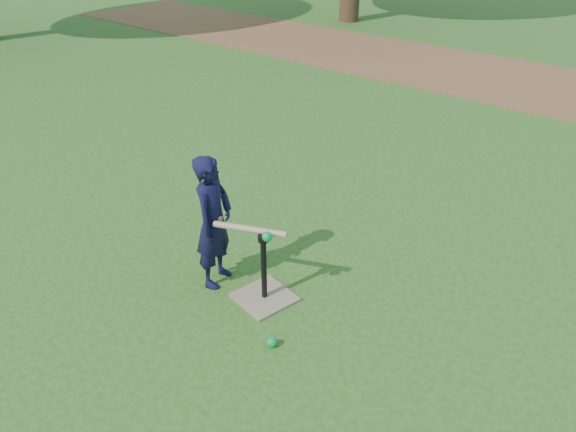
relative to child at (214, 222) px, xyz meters
The scene contains 6 objects.
ground 0.78m from the child, ahead, with size 80.00×80.00×0.00m, color #285116.
dirt_strip 7.46m from the child, 86.08° to the left, with size 24.00×3.00×0.01m, color brown.
child is the anchor object (origin of this frame).
wiffle_ball_ground 1.09m from the child, 19.25° to the right, with size 0.08×0.08×0.08m, color #0C8C3F.
batting_tee 0.67m from the child, ahead, with size 0.50×0.50×0.61m.
swing_action 0.37m from the child, ahead, with size 0.62×0.29×0.09m.
Camera 1 is at (2.46, -2.53, 2.90)m, focal length 35.00 mm.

